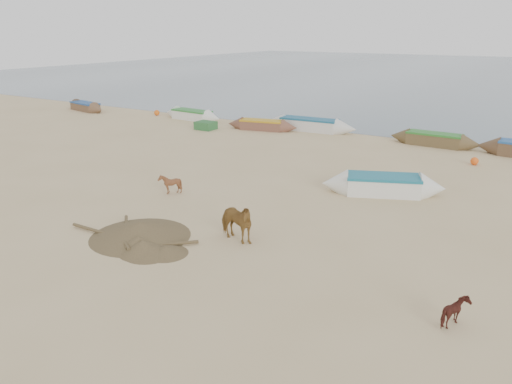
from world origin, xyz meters
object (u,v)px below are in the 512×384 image
at_px(calf_front, 170,184).
at_px(near_canoe, 383,185).
at_px(cow_adult, 235,222).
at_px(calf_right, 456,313).

distance_m(calf_front, near_canoe, 9.84).
relative_size(cow_adult, calf_right, 2.26).
bearing_deg(cow_adult, near_canoe, -6.59).
distance_m(cow_adult, calf_right, 8.00).
height_order(calf_right, near_canoe, near_canoe).
height_order(cow_adult, calf_right, cow_adult).
bearing_deg(calf_front, near_canoe, 116.49).
xyz_separation_m(cow_adult, calf_right, (7.84, -1.54, -0.35)).
bearing_deg(calf_front, cow_adult, 57.61).
relative_size(calf_right, near_canoe, 0.14).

